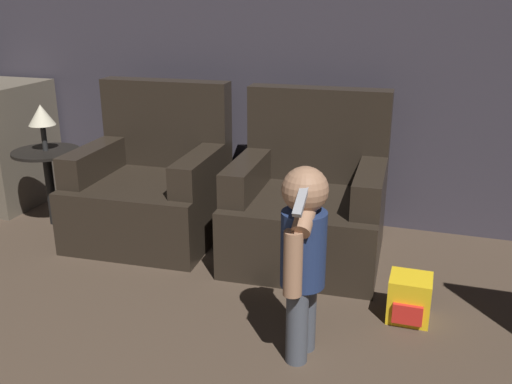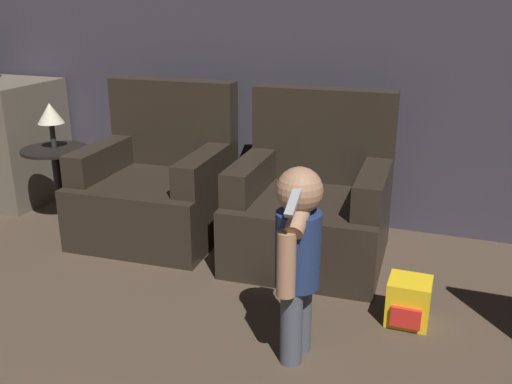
{
  "view_description": "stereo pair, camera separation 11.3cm",
  "coord_description": "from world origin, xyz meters",
  "px_view_note": "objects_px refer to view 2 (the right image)",
  "views": [
    {
      "loc": [
        1.0,
        0.62,
        1.57
      ],
      "look_at": [
        0.13,
        3.3,
        0.58
      ],
      "focal_mm": 40.0,
      "sensor_mm": 36.0,
      "label": 1
    },
    {
      "loc": [
        1.11,
        0.66,
        1.57
      ],
      "look_at": [
        0.13,
        3.3,
        0.58
      ],
      "focal_mm": 40.0,
      "sensor_mm": 36.0,
      "label": 2
    }
  ],
  "objects_px": {
    "lamp": "(50,114)",
    "toy_backpack": "(408,302)",
    "armchair_left": "(158,186)",
    "armchair_right": "(312,205)",
    "person_toddler": "(297,250)"
  },
  "relations": [
    {
      "from": "lamp",
      "to": "toy_backpack",
      "type": "bearing_deg",
      "value": -11.93
    },
    {
      "from": "armchair_left",
      "to": "toy_backpack",
      "type": "height_order",
      "value": "armchair_left"
    },
    {
      "from": "armchair_right",
      "to": "person_toddler",
      "type": "xyz_separation_m",
      "value": [
        0.21,
        -1.07,
        0.2
      ]
    },
    {
      "from": "armchair_left",
      "to": "person_toddler",
      "type": "distance_m",
      "value": 1.69
    },
    {
      "from": "armchair_left",
      "to": "toy_backpack",
      "type": "bearing_deg",
      "value": -21.87
    },
    {
      "from": "armchair_right",
      "to": "toy_backpack",
      "type": "relative_size",
      "value": 4.34
    },
    {
      "from": "person_toddler",
      "to": "armchair_right",
      "type": "bearing_deg",
      "value": -161.95
    },
    {
      "from": "armchair_right",
      "to": "toy_backpack",
      "type": "bearing_deg",
      "value": -44.64
    },
    {
      "from": "armchair_left",
      "to": "person_toddler",
      "type": "xyz_separation_m",
      "value": [
        1.29,
        -1.07,
        0.2
      ]
    },
    {
      "from": "armchair_left",
      "to": "person_toddler",
      "type": "height_order",
      "value": "armchair_left"
    },
    {
      "from": "toy_backpack",
      "to": "armchair_right",
      "type": "bearing_deg",
      "value": 137.98
    },
    {
      "from": "armchair_left",
      "to": "armchair_right",
      "type": "distance_m",
      "value": 1.07
    },
    {
      "from": "armchair_left",
      "to": "armchair_right",
      "type": "height_order",
      "value": "same"
    },
    {
      "from": "person_toddler",
      "to": "lamp",
      "type": "bearing_deg",
      "value": -109.21
    },
    {
      "from": "armchair_left",
      "to": "person_toddler",
      "type": "relative_size",
      "value": 1.12
    }
  ]
}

